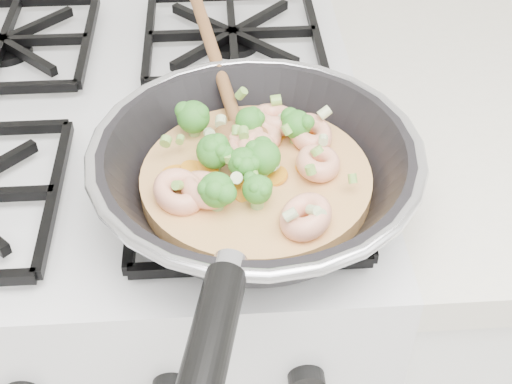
{
  "coord_description": "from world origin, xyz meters",
  "views": [
    {
      "loc": [
        0.13,
        1.02,
        1.39
      ],
      "look_at": [
        0.16,
        1.52,
        0.93
      ],
      "focal_mm": 49.4,
      "sensor_mm": 36.0,
      "label": 1
    }
  ],
  "objects": [
    {
      "name": "stove",
      "position": [
        0.0,
        1.7,
        0.46
      ],
      "size": [
        0.6,
        0.6,
        0.92
      ],
      "color": "silver",
      "rests_on": "ground"
    },
    {
      "name": "skillet",
      "position": [
        0.16,
        1.52,
        0.96
      ],
      "size": [
        0.32,
        0.65,
        0.1
      ],
      "rotation": [
        0.0,
        0.0,
        0.37
      ],
      "color": "black",
      "rests_on": "stove"
    }
  ]
}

